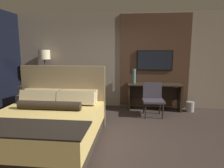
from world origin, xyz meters
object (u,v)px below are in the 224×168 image
(tv, at_px, (155,60))
(armchair_by_window, at_px, (38,103))
(bed, at_px, (47,124))
(floor_lamp, at_px, (45,59))
(waste_bin, at_px, (190,107))
(vase_tall, at_px, (134,76))
(book, at_px, (149,83))
(desk, at_px, (154,92))
(desk_chair, at_px, (153,97))

(tv, bearing_deg, armchair_by_window, -165.09)
(bed, xyz_separation_m, floor_lamp, (-1.08, 2.40, 1.08))
(floor_lamp, bearing_deg, tv, 3.14)
(floor_lamp, relative_size, waste_bin, 6.16)
(vase_tall, height_order, book, vase_tall)
(desk, xyz_separation_m, desk_chair, (-0.09, -0.54, 0.00))
(desk_chair, height_order, armchair_by_window, desk_chair)
(bed, height_order, desk_chair, bed)
(tv, xyz_separation_m, waste_bin, (1.00, -0.30, -1.28))
(vase_tall, distance_m, waste_bin, 1.80)
(tv, distance_m, floor_lamp, 3.28)
(desk_chair, bearing_deg, desk, 77.44)
(armchair_by_window, height_order, book, book)
(desk_chair, height_order, book, desk_chair)
(desk, height_order, tv, tv)
(armchair_by_window, bearing_deg, tv, -68.90)
(bed, height_order, tv, tv)
(desk, bearing_deg, waste_bin, -5.80)
(tv, relative_size, armchair_by_window, 1.19)
(desk, distance_m, desk_chair, 0.55)
(floor_lamp, height_order, waste_bin, floor_lamp)
(floor_lamp, xyz_separation_m, book, (3.11, -0.04, -0.67))
(tv, height_order, desk_chair, tv)
(desk, xyz_separation_m, tv, (0.00, 0.20, 0.92))
(tv, height_order, armchair_by_window, tv)
(bed, relative_size, waste_bin, 7.46)
(bed, distance_m, floor_lamp, 2.85)
(bed, xyz_separation_m, vase_tall, (1.60, 2.46, 0.60))
(floor_lamp, height_order, book, floor_lamp)
(desk, bearing_deg, desk_chair, -99.27)
(bed, bearing_deg, book, 49.35)
(bed, distance_m, tv, 3.55)
(waste_bin, bearing_deg, tv, 163.34)
(bed, xyz_separation_m, desk_chair, (2.11, 1.84, 0.14))
(desk, xyz_separation_m, vase_tall, (-0.59, 0.08, 0.46))
(bed, relative_size, desk_chair, 2.42)
(bed, relative_size, desk, 1.38)
(bed, bearing_deg, desk, 47.34)
(tv, bearing_deg, vase_tall, -168.54)
(book, xyz_separation_m, waste_bin, (1.17, -0.08, -0.64))
(floor_lamp, xyz_separation_m, vase_tall, (2.69, 0.06, -0.48))
(bed, xyz_separation_m, book, (2.03, 2.36, 0.41))
(desk, xyz_separation_m, armchair_by_window, (-3.24, -0.66, -0.24))
(bed, bearing_deg, waste_bin, 35.48)
(floor_lamp, bearing_deg, vase_tall, 1.28)
(desk_chair, bearing_deg, book, 95.49)
(bed, bearing_deg, vase_tall, 56.90)
(tv, relative_size, desk_chair, 1.20)
(tv, distance_m, vase_tall, 0.75)
(desk, height_order, armchair_by_window, armchair_by_window)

